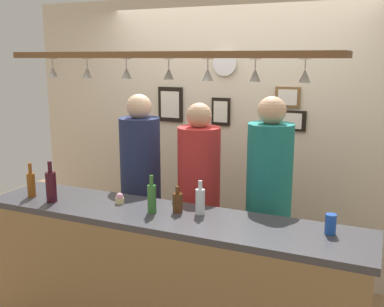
% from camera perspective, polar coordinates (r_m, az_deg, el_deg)
% --- Properties ---
extents(back_wall, '(4.40, 0.06, 2.60)m').
position_cam_1_polar(back_wall, '(4.25, 5.48, 2.07)').
color(back_wall, beige).
rests_on(back_wall, ground_plane).
extents(bar_counter, '(2.70, 0.55, 1.02)m').
position_cam_1_polar(bar_counter, '(3.03, -4.79, -14.47)').
color(bar_counter, '#38383D').
rests_on(bar_counter, ground_plane).
extents(overhead_glass_rack, '(2.20, 0.36, 0.04)m').
position_cam_1_polar(overhead_glass_rack, '(2.89, -3.30, 12.47)').
color(overhead_glass_rack, brown).
extents(hanging_wineglass_far_left, '(0.07, 0.07, 0.13)m').
position_cam_1_polar(hanging_wineglass_far_left, '(3.36, -17.33, 10.00)').
color(hanging_wineglass_far_left, silver).
rests_on(hanging_wineglass_far_left, overhead_glass_rack).
extents(hanging_wineglass_left, '(0.07, 0.07, 0.13)m').
position_cam_1_polar(hanging_wineglass_left, '(3.18, -13.22, 10.13)').
color(hanging_wineglass_left, silver).
rests_on(hanging_wineglass_left, overhead_glass_rack).
extents(hanging_wineglass_center_left, '(0.07, 0.07, 0.13)m').
position_cam_1_polar(hanging_wineglass_center_left, '(3.01, -8.36, 10.22)').
color(hanging_wineglass_center_left, silver).
rests_on(hanging_wineglass_center_left, overhead_glass_rack).
extents(hanging_wineglass_center, '(0.07, 0.07, 0.13)m').
position_cam_1_polar(hanging_wineglass_center, '(2.91, -2.98, 10.26)').
color(hanging_wineglass_center, silver).
rests_on(hanging_wineglass_center, overhead_glass_rack).
extents(hanging_wineglass_center_right, '(0.07, 0.07, 0.13)m').
position_cam_1_polar(hanging_wineglass_center_right, '(2.72, 2.02, 10.14)').
color(hanging_wineglass_center_right, silver).
rests_on(hanging_wineglass_center_right, overhead_glass_rack).
extents(hanging_wineglass_right, '(0.07, 0.07, 0.13)m').
position_cam_1_polar(hanging_wineglass_right, '(2.66, 8.06, 9.98)').
color(hanging_wineglass_right, silver).
rests_on(hanging_wineglass_right, overhead_glass_rack).
extents(hanging_wineglass_far_right, '(0.07, 0.07, 0.13)m').
position_cam_1_polar(hanging_wineglass_far_right, '(2.61, 14.22, 9.70)').
color(hanging_wineglass_far_right, silver).
rests_on(hanging_wineglass_far_right, overhead_glass_rack).
extents(person_left_navy_shirt, '(0.34, 0.34, 1.75)m').
position_cam_1_polar(person_left_navy_shirt, '(3.81, -6.57, -2.86)').
color(person_left_navy_shirt, '#2D334C').
rests_on(person_left_navy_shirt, ground_plane).
extents(person_middle_red_shirt, '(0.34, 0.34, 1.70)m').
position_cam_1_polar(person_middle_red_shirt, '(3.58, 0.89, -4.28)').
color(person_middle_red_shirt, '#2D334C').
rests_on(person_middle_red_shirt, ground_plane).
extents(person_right_teal_shirt, '(0.34, 0.34, 1.77)m').
position_cam_1_polar(person_right_teal_shirt, '(3.40, 9.79, -4.59)').
color(person_right_teal_shirt, '#2D334C').
rests_on(person_right_teal_shirt, ground_plane).
extents(bottle_beer_amber_tall, '(0.06, 0.06, 0.26)m').
position_cam_1_polar(bottle_beer_amber_tall, '(3.56, -19.85, -3.67)').
color(bottle_beer_amber_tall, brown).
rests_on(bottle_beer_amber_tall, bar_counter).
extents(bottle_soda_clear, '(0.06, 0.06, 0.23)m').
position_cam_1_polar(bottle_soda_clear, '(2.99, 1.05, -6.04)').
color(bottle_soda_clear, silver).
rests_on(bottle_soda_clear, bar_counter).
extents(bottle_wine_dark_red, '(0.08, 0.08, 0.30)m').
position_cam_1_polar(bottle_wine_dark_red, '(3.39, -17.55, -3.97)').
color(bottle_wine_dark_red, '#380F19').
rests_on(bottle_wine_dark_red, bar_counter).
extents(bottle_beer_green_import, '(0.06, 0.06, 0.26)m').
position_cam_1_polar(bottle_beer_green_import, '(3.03, -5.16, -5.65)').
color(bottle_beer_green_import, '#336B2D').
rests_on(bottle_beer_green_import, bar_counter).
extents(bottle_beer_brown_stubby, '(0.07, 0.07, 0.18)m').
position_cam_1_polar(bottle_beer_brown_stubby, '(3.04, -1.85, -6.20)').
color(bottle_beer_brown_stubby, '#512D14').
rests_on(bottle_beer_brown_stubby, bar_counter).
extents(drink_can, '(0.07, 0.07, 0.12)m').
position_cam_1_polar(drink_can, '(2.80, 17.28, -8.61)').
color(drink_can, '#1E4CB2').
rests_on(drink_can, bar_counter).
extents(cupcake, '(0.06, 0.06, 0.08)m').
position_cam_1_polar(cupcake, '(3.26, -9.22, -5.70)').
color(cupcake, beige).
rests_on(cupcake, bar_counter).
extents(picture_frame_upper_small, '(0.22, 0.02, 0.18)m').
position_cam_1_polar(picture_frame_upper_small, '(4.03, 12.12, 7.04)').
color(picture_frame_upper_small, brown).
rests_on(picture_frame_upper_small, back_wall).
extents(picture_frame_caricature, '(0.26, 0.02, 0.34)m').
position_cam_1_polar(picture_frame_caricature, '(4.42, -2.78, 6.27)').
color(picture_frame_caricature, black).
rests_on(picture_frame_caricature, back_wall).
extents(picture_frame_crest, '(0.18, 0.02, 0.26)m').
position_cam_1_polar(picture_frame_crest, '(4.22, 3.70, 5.35)').
color(picture_frame_crest, black).
rests_on(picture_frame_crest, back_wall).
extents(picture_frame_lower_pair, '(0.30, 0.02, 0.18)m').
position_cam_1_polar(picture_frame_lower_pair, '(4.05, 12.27, 4.13)').
color(picture_frame_lower_pair, black).
rests_on(picture_frame_lower_pair, back_wall).
extents(wall_clock, '(0.22, 0.03, 0.22)m').
position_cam_1_polar(wall_clock, '(4.17, 4.21, 11.36)').
color(wall_clock, white).
rests_on(wall_clock, back_wall).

